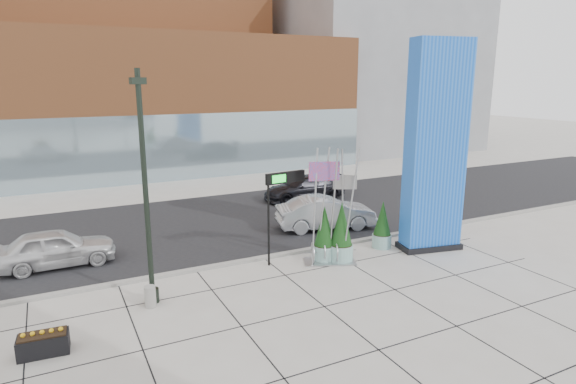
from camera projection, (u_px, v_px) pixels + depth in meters
name	position (u px, v px, depth m)	size (l,w,h in m)	color
ground	(285.00, 301.00, 16.71)	(160.00, 160.00, 0.00)	#9E9991
street_asphalt	(201.00, 225.00, 25.41)	(80.00, 12.00, 0.02)	black
curb_edge	(243.00, 261.00, 20.18)	(80.00, 0.30, 0.12)	gray
tower_podium	(150.00, 105.00, 39.38)	(34.00, 10.00, 11.00)	#A55B30
tower_glass_front	(165.00, 148.00, 35.89)	(34.00, 0.60, 5.00)	#8CA5B2
building_grey_parking	(366.00, 66.00, 53.87)	(20.00, 18.00, 18.00)	slate
blue_pylon	(435.00, 151.00, 20.91)	(2.95, 1.74, 9.21)	blue
lamp_post	(147.00, 212.00, 15.89)	(0.53, 0.43, 7.85)	black
public_art_sculpture	(331.00, 233.00, 20.00)	(2.39, 1.80, 4.87)	#A5A7AA
concrete_bollard	(150.00, 297.00, 16.18)	(0.38, 0.38, 0.74)	gray
overhead_street_sign	(283.00, 186.00, 19.45)	(1.82, 0.37, 3.85)	black
round_planter_east	(382.00, 226.00, 21.83)	(0.87, 0.87, 2.18)	#84B2AC
round_planter_mid	(324.00, 235.00, 20.22)	(0.96, 0.96, 2.39)	#84B2AC
round_planter_west	(341.00, 233.00, 20.13)	(1.03, 1.03, 2.57)	#84B2AC
box_planter_north	(43.00, 343.00, 13.41)	(1.37, 0.77, 0.73)	black
car_white_west	(56.00, 248.00, 19.62)	(1.85, 4.59, 1.56)	silver
car_silver_mid	(326.00, 213.00, 24.61)	(1.76, 5.04, 1.66)	#A1A2A8
car_dark_east	(304.00, 188.00, 30.62)	(2.14, 5.26, 1.53)	black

